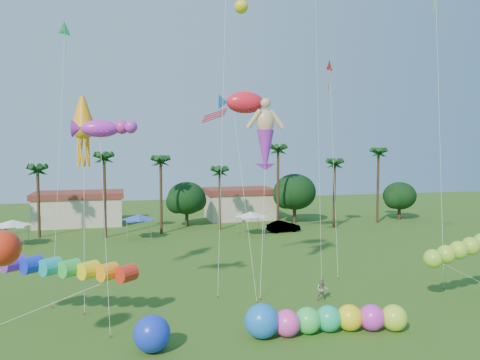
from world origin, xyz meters
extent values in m
cylinder|color=#3A2819|center=(-18.00, 41.00, 4.25)|extent=(0.36, 0.36, 8.50)
cylinder|color=#3A2819|center=(-10.00, 39.00, 5.00)|extent=(0.36, 0.36, 10.00)
cylinder|color=#3A2819|center=(-3.00, 40.00, 4.75)|extent=(0.36, 0.36, 9.50)
cylinder|color=#3A2819|center=(5.00, 41.00, 4.00)|extent=(0.36, 0.36, 8.00)
cylinder|color=#3A2819|center=(13.00, 40.00, 5.50)|extent=(0.36, 0.36, 11.00)
cylinder|color=#3A2819|center=(21.00, 39.00, 4.50)|extent=(0.36, 0.36, 9.00)
cylinder|color=#3A2819|center=(29.00, 41.00, 5.25)|extent=(0.36, 0.36, 10.50)
sphere|color=#113814|center=(1.00, 45.00, 4.03)|extent=(5.46, 5.46, 5.46)
sphere|color=#113814|center=(17.00, 44.00, 4.65)|extent=(6.30, 6.30, 6.30)
sphere|color=#113814|center=(34.00, 43.00, 3.72)|extent=(5.04, 5.04, 5.04)
cube|color=beige|center=(-14.00, 50.00, 2.00)|extent=(12.00, 7.00, 4.00)
cube|color=beige|center=(10.00, 50.00, 2.00)|extent=(10.00, 7.00, 4.00)
pyramid|color=white|center=(-20.00, 36.00, 2.75)|extent=(3.00, 3.00, 0.60)
pyramid|color=blue|center=(-6.00, 37.00, 2.75)|extent=(3.00, 3.00, 0.60)
pyramid|color=white|center=(8.00, 36.00, 2.75)|extent=(3.00, 3.00, 0.60)
imported|color=#4C4C54|center=(12.87, 37.23, 0.73)|extent=(4.58, 2.15, 1.45)
imported|color=gray|center=(6.20, 9.99, 0.84)|extent=(1.02, 0.93, 1.69)
sphere|color=#FF43C3|center=(1.50, 4.53, 0.81)|extent=(1.61, 1.61, 1.61)
sphere|color=#34E057|center=(2.86, 4.63, 0.81)|extent=(1.61, 1.61, 1.61)
sphere|color=#1BC187|center=(4.21, 4.61, 0.81)|extent=(1.61, 1.61, 1.61)
sphere|color=yellow|center=(5.54, 4.44, 0.81)|extent=(1.61, 1.61, 1.61)
sphere|color=#DA33DC|center=(6.86, 4.12, 0.81)|extent=(1.61, 1.61, 1.61)
sphere|color=#BCEB34|center=(8.17, 3.74, 0.81)|extent=(1.61, 1.61, 1.61)
sphere|color=blue|center=(-0.02, 4.68, 1.03)|extent=(2.25, 2.25, 2.06)
sphere|color=#1735D6|center=(-6.43, 4.36, 1.03)|extent=(2.05, 2.05, 2.05)
cylinder|color=red|center=(-9.78, 9.66, 3.07)|extent=(7.75, 5.09, 1.12)
cylinder|color=silver|center=(-11.71, 10.11, 1.53)|extent=(8.01, 0.91, 3.09)
ellipsoid|color=#96D930|center=(13.60, 7.46, 3.30)|extent=(7.40, 2.41, 1.59)
cylinder|color=silver|center=(16.97, 7.45, 1.65)|extent=(6.75, 0.03, 3.32)
sphere|color=red|center=(-13.68, 3.96, 6.25)|extent=(2.18, 2.18, 1.79)
cylinder|color=silver|center=(2.63, 13.19, 5.95)|extent=(1.61, 3.94, 11.91)
cylinder|color=brown|center=(1.83, 11.23, 0.08)|extent=(0.08, 0.08, 0.16)
ellipsoid|color=red|center=(2.07, 16.45, 14.93)|extent=(4.99, 3.34, 1.98)
cylinder|color=silver|center=(1.74, 13.52, 7.46)|extent=(0.68, 5.89, 14.94)
cylinder|color=brown|center=(1.41, 10.59, 0.08)|extent=(0.08, 0.08, 0.16)
cylinder|color=silver|center=(-0.10, 15.36, 13.21)|extent=(2.01, 5.78, 26.43)
cylinder|color=brown|center=(-1.09, 12.49, 0.08)|extent=(0.08, 0.08, 0.16)
cone|color=orange|center=(-10.66, 16.14, 12.62)|extent=(2.30, 2.30, 5.09)
cylinder|color=silver|center=(-10.57, 13.69, 6.31)|extent=(0.21, 4.93, 12.63)
cylinder|color=brown|center=(-10.48, 11.24, 0.08)|extent=(0.08, 0.08, 0.16)
ellipsoid|color=#C92AD3|center=(-9.18, 10.15, 12.43)|extent=(4.43, 2.99, 1.58)
cylinder|color=silver|center=(-8.94, 8.50, 6.22)|extent=(0.50, 3.31, 12.44)
cylinder|color=brown|center=(-8.70, 6.86, 0.08)|extent=(0.08, 0.08, 0.16)
cone|color=red|center=(10.81, 19.14, 18.66)|extent=(1.24, 1.00, 1.33)
cylinder|color=silver|center=(10.35, 17.02, 9.33)|extent=(0.94, 4.26, 18.66)
cylinder|color=brown|center=(9.90, 14.90, 0.08)|extent=(0.08, 0.08, 0.16)
cylinder|color=silver|center=(17.47, 12.23, 12.48)|extent=(1.63, 4.30, 24.97)
cylinder|color=brown|center=(16.67, 10.09, 0.08)|extent=(0.08, 0.08, 0.16)
cone|color=#38F07B|center=(-11.81, 16.40, 19.95)|extent=(1.10, 1.10, 1.29)
cylinder|color=silver|center=(-12.29, 14.79, 9.97)|extent=(0.98, 3.26, 19.95)
cylinder|color=brown|center=(-12.77, 13.18, 0.08)|extent=(0.08, 0.08, 0.16)
cylinder|color=silver|center=(8.71, 16.89, 14.91)|extent=(0.50, 3.54, 29.83)
cylinder|color=brown|center=(8.47, 15.13, 0.08)|extent=(0.08, 0.08, 0.16)
camera|label=1|loc=(-7.86, -21.07, 11.24)|focal=35.00mm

